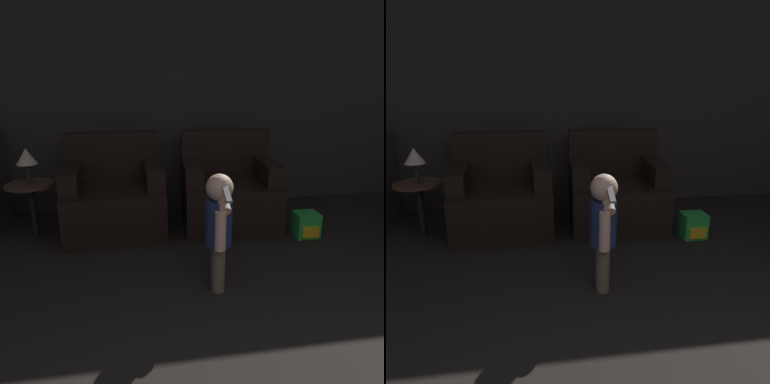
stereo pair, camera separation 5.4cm
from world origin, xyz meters
The scene contains 7 objects.
wall_back centered at (0.00, 4.50, 1.30)m, with size 8.40×0.05×2.60m.
armchair_left centered at (-0.82, 3.80, 0.33)m, with size 0.92×0.81×0.92m.
armchair_right centered at (0.30, 3.80, 0.33)m, with size 0.96×0.86×0.92m.
person_toddler centered at (-0.09, 2.61, 0.49)m, with size 0.18×0.33×0.83m.
toy_backpack centered at (0.93, 3.34, 0.12)m, with size 0.22×0.21×0.23m.
side_table centered at (-1.55, 3.75, 0.42)m, with size 0.43×0.43×0.52m.
lamp centered at (-1.55, 3.75, 0.76)m, with size 0.18×0.18×0.32m.
Camera 2 is at (-0.61, 0.32, 1.45)m, focal length 35.00 mm.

